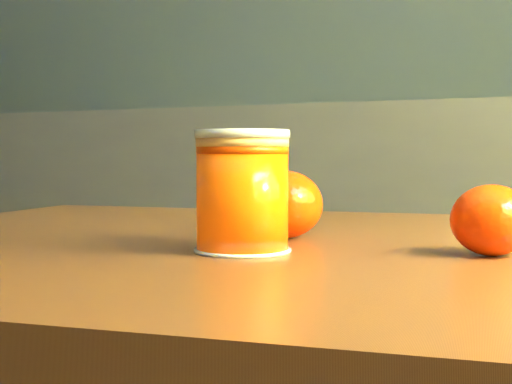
% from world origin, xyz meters
% --- Properties ---
extents(kitchen_counter, '(3.15, 0.60, 0.90)m').
position_xyz_m(kitchen_counter, '(0.00, 1.45, 0.45)').
color(kitchen_counter, '#49494E').
rests_on(kitchen_counter, ground).
extents(table, '(1.02, 0.78, 0.70)m').
position_xyz_m(table, '(0.87, 0.12, 0.61)').
color(table, brown).
rests_on(table, ground).
extents(juice_glass, '(0.07, 0.07, 0.09)m').
position_xyz_m(juice_glass, '(0.83, 0.04, 0.75)').
color(juice_glass, '#FF5005').
rests_on(juice_glass, table).
extents(orange_front, '(0.09, 0.09, 0.06)m').
position_xyz_m(orange_front, '(0.82, 0.14, 0.73)').
color(orange_front, '#F43704').
rests_on(orange_front, table).
extents(orange_back, '(0.06, 0.06, 0.05)m').
position_xyz_m(orange_back, '(1.00, 0.10, 0.73)').
color(orange_back, '#F43704').
rests_on(orange_back, table).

